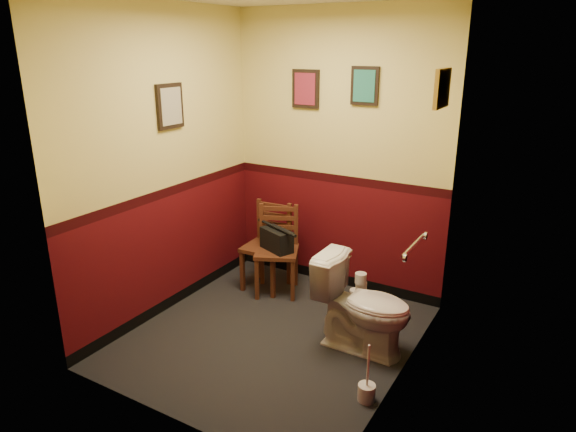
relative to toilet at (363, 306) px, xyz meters
name	(u,v)px	position (x,y,z in m)	size (l,w,h in m)	color
floor	(273,335)	(-0.72, -0.20, -0.38)	(2.20, 2.40, 0.00)	black
wall_back	(338,154)	(-0.72, 1.00, 0.97)	(2.20, 2.70, 0.00)	#48090F
wall_front	(161,227)	(-0.72, -1.40, 0.97)	(2.20, 2.70, 0.00)	#48090F
wall_left	(165,166)	(-1.82, -0.20, 0.97)	(2.40, 2.70, 0.00)	#48090F
wall_right	(412,203)	(0.38, -0.20, 0.97)	(2.40, 2.70, 0.00)	#48090F
grab_bar	(414,246)	(0.35, 0.05, 0.57)	(0.05, 0.56, 0.06)	silver
framed_print_back_a	(306,89)	(-1.07, 0.98, 1.57)	(0.28, 0.04, 0.36)	black
framed_print_back_b	(365,86)	(-0.47, 0.98, 1.62)	(0.26, 0.04, 0.34)	black
framed_print_left	(170,106)	(-1.80, -0.10, 1.47)	(0.04, 0.30, 0.38)	black
framed_print_right	(442,88)	(0.36, 0.40, 1.67)	(0.04, 0.34, 0.28)	olive
toilet	(363,306)	(0.00, 0.00, 0.00)	(0.44, 0.78, 0.76)	white
toilet_brush	(367,391)	(0.28, -0.59, -0.31)	(0.12, 0.12, 0.44)	silver
chair_left	(268,246)	(-1.27, 0.59, 0.05)	(0.43, 0.43, 0.87)	#4F2717
chair_right	(277,250)	(-1.13, 0.55, 0.05)	(0.53, 0.53, 0.86)	#4F2717
handbag	(277,240)	(-1.12, 0.51, 0.18)	(0.37, 0.28, 0.25)	black
tp_stack	(361,289)	(-0.32, 0.75, -0.26)	(0.23, 0.14, 0.30)	silver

